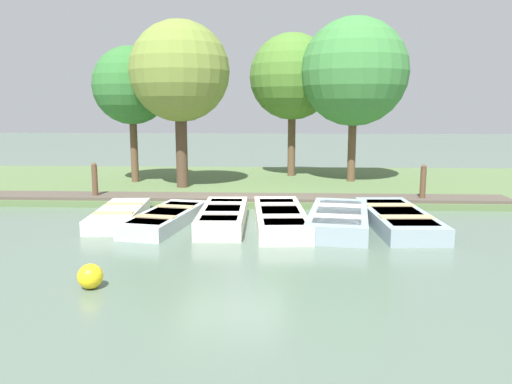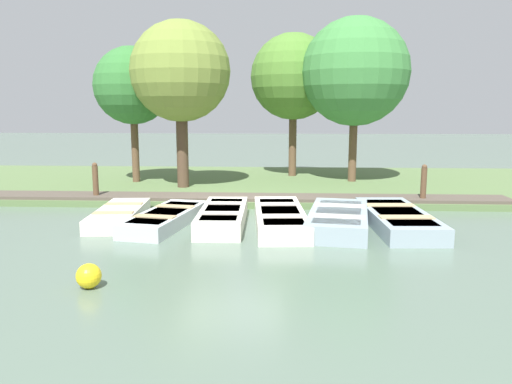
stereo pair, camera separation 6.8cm
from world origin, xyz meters
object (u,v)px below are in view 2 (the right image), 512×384
object	(u,v)px
rowboat_2	(223,216)
rowboat_5	(397,219)
park_tree_far_left	(133,86)
park_tree_center	(293,77)
rowboat_3	(280,218)
park_tree_right	(355,72)
buoy	(89,276)
rowboat_1	(166,218)
rowboat_4	(338,219)
mooring_post_far	(423,186)
park_tree_left	(181,72)
rowboat_0	(119,215)
mooring_post_near	(96,183)

from	to	relation	value
rowboat_2	rowboat_5	world-z (taller)	rowboat_2
park_tree_far_left	park_tree_center	size ratio (longest dim) A/B	0.88
rowboat_3	park_tree_right	bearing A→B (deg)	153.52
rowboat_3	buoy	xyz separation A→B (m)	(4.11, -2.80, -0.00)
rowboat_1	park_tree_center	distance (m)	8.64
rowboat_1	rowboat_4	bearing A→B (deg)	99.23
rowboat_5	mooring_post_far	world-z (taller)	mooring_post_far
rowboat_3	park_tree_right	size ratio (longest dim) A/B	0.65
rowboat_3	park_tree_right	world-z (taller)	park_tree_right
rowboat_3	park_tree_left	size ratio (longest dim) A/B	0.68
rowboat_0	rowboat_2	distance (m)	2.48
rowboat_1	mooring_post_far	xyz separation A→B (m)	(-2.39, 6.38, 0.42)
rowboat_2	buoy	size ratio (longest dim) A/B	8.12
rowboat_4	rowboat_2	bearing A→B (deg)	-84.10
rowboat_5	mooring_post_far	distance (m)	2.58
rowboat_0	park_tree_left	xyz separation A→B (m)	(-4.13, 0.70, 3.53)
rowboat_4	mooring_post_far	world-z (taller)	mooring_post_far
buoy	park_tree_far_left	world-z (taller)	park_tree_far_left
rowboat_5	mooring_post_far	xyz separation A→B (m)	(-2.26, 1.18, 0.40)
mooring_post_near	park_tree_far_left	size ratio (longest dim) A/B	0.25
mooring_post_far	park_tree_center	xyz separation A→B (m)	(-4.90, -3.38, 3.12)
rowboat_0	mooring_post_near	xyz separation A→B (m)	(-2.06, -1.32, 0.42)
rowboat_3	rowboat_5	world-z (taller)	rowboat_5
rowboat_0	rowboat_1	xyz separation A→B (m)	(0.33, 1.18, 0.00)
rowboat_4	park_tree_right	size ratio (longest dim) A/B	0.59
mooring_post_near	mooring_post_far	distance (m)	8.87
rowboat_1	park_tree_far_left	world-z (taller)	park_tree_far_left
rowboat_5	mooring_post_near	xyz separation A→B (m)	(-2.26, -7.70, 0.40)
rowboat_4	mooring_post_far	bearing A→B (deg)	143.20
rowboat_2	rowboat_0	bearing A→B (deg)	-97.22
rowboat_1	park_tree_left	bearing A→B (deg)	-163.83
rowboat_5	park_tree_right	world-z (taller)	park_tree_right
rowboat_0	mooring_post_far	world-z (taller)	mooring_post_far
rowboat_2	park_tree_right	world-z (taller)	park_tree_right
rowboat_4	park_tree_far_left	distance (m)	8.88
rowboat_0	rowboat_4	size ratio (longest dim) A/B	0.87
rowboat_4	mooring_post_near	xyz separation A→B (m)	(-2.44, -6.37, 0.38)
rowboat_1	park_tree_left	xyz separation A→B (m)	(-4.46, -0.48, 3.53)
rowboat_1	buoy	world-z (taller)	buoy
rowboat_0	park_tree_center	size ratio (longest dim) A/B	0.54
mooring_post_far	park_tree_right	xyz separation A→B (m)	(-3.61, -1.39, 3.20)
rowboat_0	rowboat_5	bearing A→B (deg)	83.55
rowboat_0	buoy	xyz separation A→B (m)	(4.33, 0.96, 0.02)
rowboat_3	mooring_post_near	xyz separation A→B (m)	(-2.28, -5.08, 0.40)
rowboat_1	park_tree_far_left	xyz separation A→B (m)	(-5.52, -2.28, 3.17)
mooring_post_near	park_tree_right	bearing A→B (deg)	115.75
buoy	park_tree_left	size ratio (longest dim) A/B	0.07
rowboat_2	mooring_post_far	world-z (taller)	mooring_post_far
rowboat_0	rowboat_4	world-z (taller)	rowboat_4
rowboat_4	park_tree_center	xyz separation A→B (m)	(-7.35, -0.88, 3.50)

